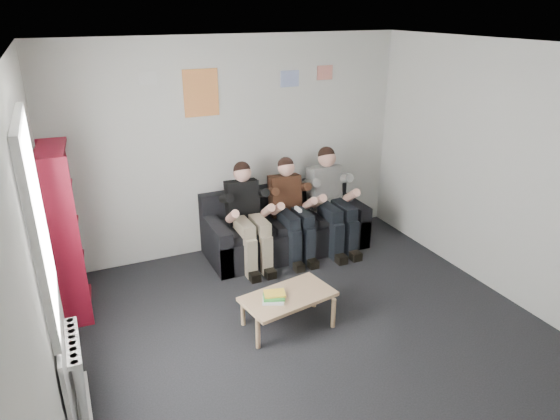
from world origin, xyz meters
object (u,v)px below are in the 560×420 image
object	(u,v)px
person_left	(248,217)
person_middle	(291,210)
person_right	(332,201)
sofa	(285,228)
coffee_table	(288,299)
bookshelf	(66,232)

from	to	relation	value
person_left	person_middle	distance (m)	0.58
person_middle	person_right	xyz separation A→B (m)	(0.58, -0.00, 0.02)
person_middle	person_right	size ratio (longest dim) A/B	0.95
sofa	coffee_table	distance (m)	1.74
sofa	person_left	bearing A→B (deg)	-161.49
sofa	bookshelf	size ratio (longest dim) A/B	1.18
sofa	coffee_table	size ratio (longest dim) A/B	2.30
person_left	sofa	bearing A→B (deg)	23.42
bookshelf	person_middle	bearing A→B (deg)	8.29
person_left	person_right	size ratio (longest dim) A/B	0.96
person_left	person_middle	world-z (taller)	person_left
bookshelf	sofa	bearing A→B (deg)	12.50
person_left	person_right	world-z (taller)	person_right
sofa	person_left	size ratio (longest dim) A/B	1.62
coffee_table	person_left	size ratio (longest dim) A/B	0.70
sofa	bookshelf	xyz separation A→B (m)	(-2.61, -0.36, 0.59)
sofa	person_right	size ratio (longest dim) A/B	1.56
person_right	person_middle	bearing A→B (deg)	176.68
bookshelf	coffee_table	bearing A→B (deg)	-28.19
coffee_table	sofa	bearing A→B (deg)	66.29
coffee_table	person_left	bearing A→B (deg)	85.10
sofa	person_right	xyz separation A→B (m)	(0.58, -0.20, 0.37)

